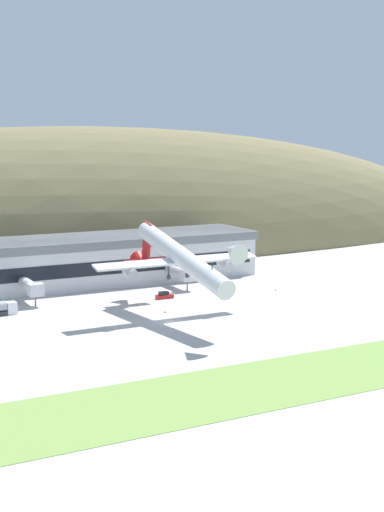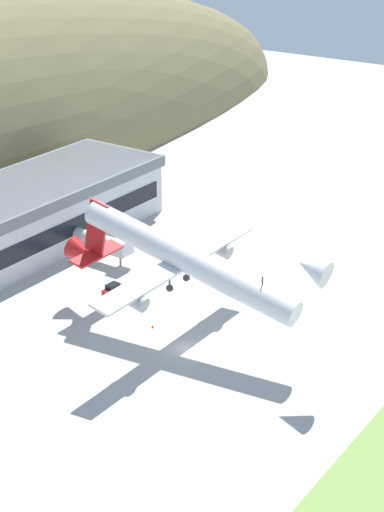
{
  "view_description": "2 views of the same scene",
  "coord_description": "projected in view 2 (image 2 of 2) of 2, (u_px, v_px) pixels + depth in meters",
  "views": [
    {
      "loc": [
        -63.67,
        -131.29,
        37.16
      ],
      "look_at": [
        5.89,
        1.88,
        13.46
      ],
      "focal_mm": 50.0,
      "sensor_mm": 36.0,
      "label": 1
    },
    {
      "loc": [
        -93.59,
        -66.42,
        67.55
      ],
      "look_at": [
        3.74,
        1.47,
        14.11
      ],
      "focal_mm": 60.0,
      "sensor_mm": 36.0,
      "label": 2
    }
  ],
  "objects": [
    {
      "name": "ground_plane",
      "position": [
        186.0,
        349.0,
        132.37
      ],
      "size": [
        435.01,
        435.01,
        0.0
      ],
      "primitive_type": "plane",
      "color": "#B7B5AF"
    },
    {
      "name": "traffic_cone_1",
      "position": [
        153.0,
        326.0,
        138.52
      ],
      "size": [
        0.52,
        0.52,
        0.58
      ],
      "color": "orange",
      "rests_on": "ground_plane"
    },
    {
      "name": "traffic_cone_0",
      "position": [
        227.0,
        244.0,
        169.29
      ],
      "size": [
        0.52,
        0.52,
        0.58
      ],
      "color": "orange",
      "rests_on": "ground_plane"
    },
    {
      "name": "jetway_1",
      "position": [
        105.0,
        242.0,
        160.64
      ],
      "size": [
        3.38,
        12.65,
        5.43
      ],
      "color": "silver",
      "rests_on": "ground_plane"
    },
    {
      "name": "cargo_airplane",
      "position": [
        182.0,
        260.0,
        131.35
      ],
      "size": [
        37.82,
        48.11,
        13.27
      ],
      "color": "silver"
    },
    {
      "name": "service_car_1",
      "position": [
        113.0,
        289.0,
        150.04
      ],
      "size": [
        4.28,
        1.91,
        1.7
      ],
      "color": "#B21E1E",
      "rests_on": "ground_plane"
    }
  ]
}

